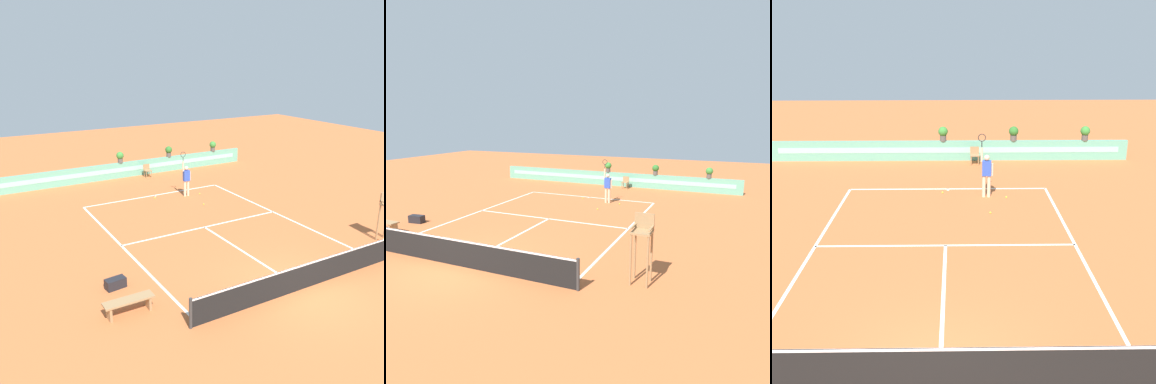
% 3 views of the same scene
% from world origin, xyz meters
% --- Properties ---
extents(ground_plane, '(60.00, 60.00, 0.00)m').
position_xyz_m(ground_plane, '(0.00, 6.00, 0.00)').
color(ground_plane, '#BC6033').
extents(court_lines, '(8.32, 11.94, 0.01)m').
position_xyz_m(court_lines, '(0.00, 6.72, 0.00)').
color(court_lines, white).
rests_on(court_lines, ground).
extents(net, '(8.92, 0.10, 1.00)m').
position_xyz_m(net, '(0.00, 0.00, 0.51)').
color(net, '#333333').
rests_on(net, ground).
extents(back_wall_barrier, '(18.00, 0.21, 1.00)m').
position_xyz_m(back_wall_barrier, '(0.00, 16.39, 0.50)').
color(back_wall_barrier, '#60A88E').
rests_on(back_wall_barrier, ground).
extents(ball_kid_chair, '(0.44, 0.44, 0.85)m').
position_xyz_m(ball_kid_chair, '(1.26, 15.66, 0.48)').
color(ball_kid_chair, '#99754C').
rests_on(ball_kid_chair, ground).
extents(bench_courtside, '(1.60, 0.44, 0.51)m').
position_xyz_m(bench_courtside, '(-5.69, 1.59, 0.38)').
color(bench_courtside, '#99754C').
rests_on(bench_courtside, ground).
extents(gear_bag, '(0.74, 0.44, 0.36)m').
position_xyz_m(gear_bag, '(-5.51, 3.27, 0.18)').
color(gear_bag, black).
rests_on(gear_bag, ground).
extents(tennis_player, '(0.62, 0.24, 2.58)m').
position_xyz_m(tennis_player, '(1.55, 10.90, 1.05)').
color(tennis_player, beige).
rests_on(tennis_player, ground).
extents(tennis_ball_near_baseline, '(0.07, 0.07, 0.07)m').
position_xyz_m(tennis_ball_near_baseline, '(2.35, 10.75, 0.03)').
color(tennis_ball_near_baseline, '#CCE033').
rests_on(tennis_ball_near_baseline, ground).
extents(tennis_ball_mid_court, '(0.07, 0.07, 0.07)m').
position_xyz_m(tennis_ball_mid_court, '(-0.21, 11.35, 0.03)').
color(tennis_ball_mid_court, '#CCE033').
rests_on(tennis_ball_mid_court, ground).
extents(tennis_ball_by_sideline, '(0.07, 0.07, 0.07)m').
position_xyz_m(tennis_ball_by_sideline, '(1.60, 9.09, 0.03)').
color(tennis_ball_by_sideline, '#CCE033').
rests_on(tennis_ball_by_sideline, ground).
extents(potted_plant_far_right, '(0.48, 0.48, 0.72)m').
position_xyz_m(potted_plant_far_right, '(6.82, 16.39, 1.41)').
color(potted_plant_far_right, '#514C47').
rests_on(potted_plant_far_right, back_wall_barrier).
extents(potted_plant_right, '(0.48, 0.48, 0.72)m').
position_xyz_m(potted_plant_right, '(3.23, 16.39, 1.41)').
color(potted_plant_right, '#514C47').
rests_on(potted_plant_right, back_wall_barrier).
extents(potted_plant_centre, '(0.48, 0.48, 0.72)m').
position_xyz_m(potted_plant_centre, '(-0.30, 16.39, 1.41)').
color(potted_plant_centre, '#514C47').
rests_on(potted_plant_centre, back_wall_barrier).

